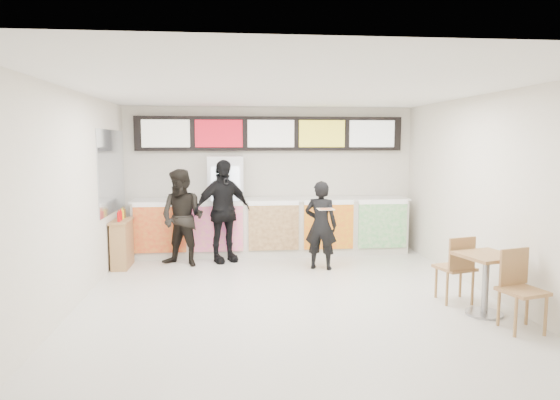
{
  "coord_description": "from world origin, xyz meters",
  "views": [
    {
      "loc": [
        -0.84,
        -6.91,
        2.29
      ],
      "look_at": [
        -0.03,
        1.2,
        1.33
      ],
      "focal_mm": 32.0,
      "sensor_mm": 36.0,
      "label": 1
    }
  ],
  "objects": [
    {
      "name": "condiment_ledge",
      "position": [
        -2.82,
        2.28,
        0.44
      ],
      "size": [
        0.32,
        0.78,
        1.04
      ],
      "color": "#A7864C",
      "rests_on": "floor"
    },
    {
      "name": "pizza_slice",
      "position": [
        0.77,
        1.34,
        1.16
      ],
      "size": [
        0.36,
        0.36,
        0.02
      ],
      "color": "beige",
      "rests_on": "customer_main"
    },
    {
      "name": "floor",
      "position": [
        0.0,
        0.0,
        0.0
      ],
      "size": [
        7.0,
        7.0,
        0.0
      ],
      "primitive_type": "plane",
      "color": "beige",
      "rests_on": "ground"
    },
    {
      "name": "ceiling",
      "position": [
        0.0,
        0.0,
        3.0
      ],
      "size": [
        7.0,
        7.0,
        0.0
      ],
      "primitive_type": "plane",
      "rotation": [
        3.14,
        0.0,
        0.0
      ],
      "color": "white",
      "rests_on": "wall_back"
    },
    {
      "name": "drinks_fridge",
      "position": [
        -0.93,
        3.11,
        1.0
      ],
      "size": [
        0.7,
        0.67,
        2.0
      ],
      "color": "white",
      "rests_on": "floor"
    },
    {
      "name": "wall_left",
      "position": [
        -3.0,
        0.0,
        1.5
      ],
      "size": [
        0.0,
        7.0,
        7.0
      ],
      "primitive_type": "plane",
      "rotation": [
        1.57,
        0.0,
        1.57
      ],
      "color": "silver",
      "rests_on": "floor"
    },
    {
      "name": "service_counter",
      "position": [
        0.0,
        3.09,
        0.57
      ],
      "size": [
        5.56,
        0.77,
        1.14
      ],
      "color": "silver",
      "rests_on": "floor"
    },
    {
      "name": "customer_left",
      "position": [
        -1.72,
        2.28,
        0.89
      ],
      "size": [
        1.07,
        0.98,
        1.79
      ],
      "primitive_type": "imported",
      "rotation": [
        0.0,
        0.0,
        -0.43
      ],
      "color": "black",
      "rests_on": "floor"
    },
    {
      "name": "mirror_panel",
      "position": [
        -2.99,
        2.45,
        1.75
      ],
      "size": [
        0.01,
        2.0,
        1.5
      ],
      "primitive_type": "cube",
      "color": "#B2B7BF",
      "rests_on": "wall_left"
    },
    {
      "name": "wall_right",
      "position": [
        3.0,
        0.0,
        1.5
      ],
      "size": [
        0.0,
        7.0,
        7.0
      ],
      "primitive_type": "plane",
      "rotation": [
        1.57,
        0.0,
        -1.57
      ],
      "color": "silver",
      "rests_on": "floor"
    },
    {
      "name": "customer_main",
      "position": [
        0.77,
        1.79,
        0.8
      ],
      "size": [
        0.68,
        0.57,
        1.6
      ],
      "primitive_type": "imported",
      "rotation": [
        0.0,
        0.0,
        2.77
      ],
      "color": "black",
      "rests_on": "floor"
    },
    {
      "name": "cafe_table",
      "position": [
        2.5,
        -0.81,
        0.57
      ],
      "size": [
        0.88,
        1.73,
        0.98
      ],
      "rotation": [
        0.0,
        0.0,
        0.26
      ],
      "color": "#A7864C",
      "rests_on": "floor"
    },
    {
      "name": "menu_board",
      "position": [
        0.0,
        3.41,
        2.45
      ],
      "size": [
        5.5,
        0.14,
        0.7
      ],
      "color": "black",
      "rests_on": "wall_back"
    },
    {
      "name": "wall_back",
      "position": [
        0.0,
        3.5,
        1.5
      ],
      "size": [
        6.0,
        0.0,
        6.0
      ],
      "primitive_type": "plane",
      "rotation": [
        1.57,
        0.0,
        0.0
      ],
      "color": "silver",
      "rests_on": "floor"
    },
    {
      "name": "customer_mid",
      "position": [
        -0.99,
        2.52,
        0.98
      ],
      "size": [
        1.24,
        0.92,
        1.95
      ],
      "primitive_type": "imported",
      "rotation": [
        0.0,
        0.0,
        0.44
      ],
      "color": "black",
      "rests_on": "floor"
    }
  ]
}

